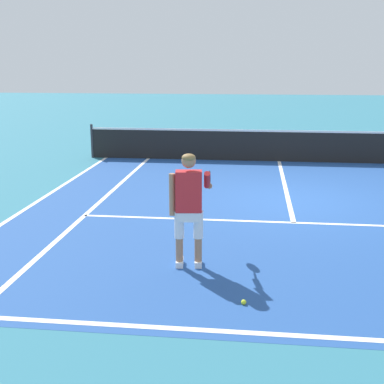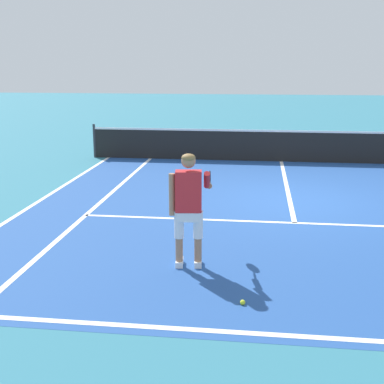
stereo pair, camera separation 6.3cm
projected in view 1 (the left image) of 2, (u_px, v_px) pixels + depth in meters
name	position (u px, v px, depth m)	size (l,w,h in m)	color
ground_plane	(288.00, 201.00, 11.50)	(80.00, 80.00, 0.00)	teal
court_inner_surface	(290.00, 208.00, 10.92)	(10.98, 11.09, 0.00)	#234C93
line_baseline	(321.00, 337.00, 5.77)	(10.98, 0.10, 0.01)	white
line_service	(294.00, 223.00, 9.90)	(8.23, 0.10, 0.01)	white
line_centre_service	(285.00, 185.00, 12.98)	(0.10, 6.40, 0.01)	white
line_singles_left	(100.00, 202.00, 11.39)	(0.10, 10.69, 0.01)	white
line_doubles_left	(40.00, 200.00, 11.55)	(0.10, 10.69, 0.01)	white
tennis_net	(280.00, 145.00, 15.95)	(11.96, 0.08, 1.07)	#333338
tennis_player	(189.00, 202.00, 7.57)	(0.61, 1.16, 1.71)	white
tennis_ball_near_feet	(244.00, 302.00, 6.55)	(0.07, 0.07, 0.07)	#CCE02D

